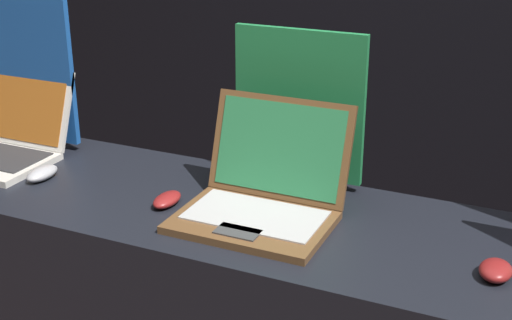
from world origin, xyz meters
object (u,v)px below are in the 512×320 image
at_px(promo_stand_middle, 299,112).
at_px(mouse_front, 42,173).
at_px(mouse_back, 496,270).
at_px(laptop_front, 5,139).
at_px(mouse_middle, 167,200).
at_px(laptop_middle, 263,192).
at_px(promo_stand_front, 28,72).

bearing_deg(promo_stand_middle, mouse_front, -157.00).
bearing_deg(mouse_back, laptop_front, 175.43).
relative_size(mouse_middle, mouse_back, 1.11).
height_order(laptop_front, laptop_middle, laptop_middle).
xyz_separation_m(promo_stand_middle, mouse_back, (0.59, -0.32, -0.19)).
xyz_separation_m(laptop_front, mouse_middle, (0.65, -0.10, -0.05)).
bearing_deg(laptop_front, mouse_back, -4.57).
bearing_deg(laptop_middle, mouse_middle, -168.72).
height_order(mouse_front, laptop_middle, laptop_middle).
distance_m(mouse_front, promo_stand_middle, 0.77).
distance_m(promo_stand_front, laptop_middle, 0.94).
distance_m(laptop_front, mouse_back, 1.50).
distance_m(laptop_middle, mouse_middle, 0.27).
relative_size(laptop_middle, mouse_middle, 3.63).
bearing_deg(promo_stand_front, mouse_front, -46.55).
height_order(laptop_middle, mouse_back, laptop_middle).
bearing_deg(mouse_front, mouse_back, -1.18).
relative_size(laptop_front, mouse_front, 3.03).
distance_m(laptop_middle, mouse_back, 0.60).
bearing_deg(mouse_back, mouse_front, 178.82).
bearing_deg(promo_stand_front, laptop_front, -90.00).
bearing_deg(laptop_middle, laptop_front, 177.25).
xyz_separation_m(laptop_front, mouse_front, (0.22, -0.09, -0.04)).
relative_size(laptop_middle, promo_stand_middle, 0.88).
height_order(laptop_front, mouse_back, laptop_front).
relative_size(laptop_front, mouse_back, 3.64).
height_order(laptop_front, promo_stand_middle, promo_stand_middle).
bearing_deg(laptop_front, promo_stand_middle, 12.28).
xyz_separation_m(mouse_front, mouse_back, (1.28, -0.03, 0.00)).
distance_m(laptop_front, promo_stand_middle, 0.94).
xyz_separation_m(mouse_front, promo_stand_middle, (0.68, 0.29, 0.19)).
distance_m(mouse_front, mouse_middle, 0.42).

